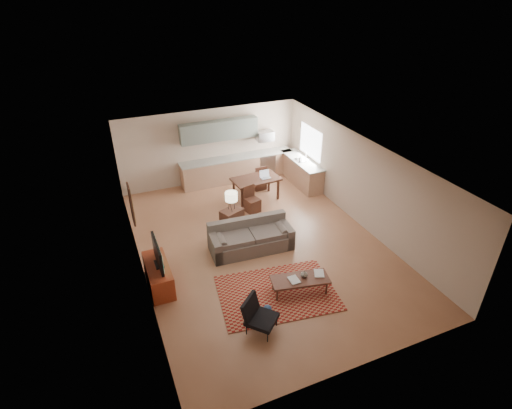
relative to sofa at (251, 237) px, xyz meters
name	(u,v)px	position (x,y,z in m)	size (l,w,h in m)	color
room	(260,203)	(0.31, 0.09, 0.94)	(9.00, 9.00, 9.00)	#905C3F
kitchen_counter_back	(238,168)	(1.21, 4.27, 0.05)	(4.26, 0.64, 0.92)	#9F765B
kitchen_counter_right	(301,172)	(3.24, 3.09, 0.05)	(0.64, 2.26, 0.92)	#9F765B
kitchen_range	(265,164)	(2.31, 4.27, 0.04)	(0.62, 0.62, 0.90)	#A5A8AD
kitchen_microwave	(265,136)	(2.31, 4.29, 1.14)	(0.62, 0.40, 0.35)	#A5A8AD
upper_cabinets	(219,130)	(0.61, 4.42, 1.54)	(2.80, 0.34, 0.70)	slate
window_right	(311,142)	(3.54, 3.09, 1.14)	(0.02, 1.40, 1.05)	white
wall_art_left	(132,204)	(-2.90, 0.99, 1.14)	(0.06, 0.42, 1.10)	olive
triptych	(207,136)	(0.21, 4.56, 1.34)	(1.70, 0.04, 0.50)	beige
rug	(277,293)	(-0.11, -1.91, -0.40)	(2.76, 1.91, 0.02)	maroon
sofa	(251,237)	(0.00, 0.00, 0.00)	(2.36, 1.03, 0.82)	brown
coffee_table	(300,285)	(0.40, -2.08, -0.20)	(1.39, 0.55, 0.42)	#462419
book_a	(290,281)	(0.12, -2.08, 0.02)	(0.23, 0.31, 0.03)	maroon
book_b	(314,273)	(0.80, -2.05, 0.01)	(0.34, 0.38, 0.02)	navy
vase	(304,274)	(0.52, -2.05, 0.09)	(0.18, 0.18, 0.17)	black
armchair	(262,317)	(-0.91, -2.82, -0.02)	(0.69, 0.69, 0.78)	black
tv_credenza	(158,275)	(-2.65, -0.54, -0.09)	(0.53, 1.37, 0.63)	maroon
tv	(157,254)	(-2.60, -0.54, 0.54)	(0.11, 1.06, 0.63)	black
console_table	(232,221)	(-0.18, 1.04, -0.04)	(0.63, 0.42, 0.74)	#371E15
table_lamp	(231,201)	(-0.18, 1.04, 0.62)	(0.36, 0.36, 0.59)	beige
dining_table	(256,189)	(1.24, 2.60, -0.02)	(1.55, 0.89, 0.79)	#371E15
dining_chair_near	(252,199)	(0.82, 1.90, 0.02)	(0.42, 0.44, 0.87)	#371E15
dining_chair_far	(259,177)	(1.66, 3.30, 0.05)	(0.44, 0.46, 0.92)	#371E15
laptop	(266,175)	(1.55, 2.49, 0.50)	(0.33, 0.25, 0.25)	#A5A8AD
soap_bottle	(300,158)	(3.14, 3.04, 0.60)	(0.10, 0.10, 0.19)	beige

